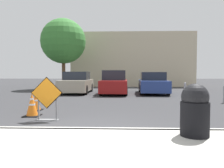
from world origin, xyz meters
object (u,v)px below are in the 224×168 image
at_px(road_closed_sign, 47,97).
at_px(trash_bin, 195,110).
at_px(bollard_second, 224,93).
at_px(parked_car_third, 153,84).
at_px(bollard_nearest, 185,92).
at_px(parked_car_second, 114,83).
at_px(parked_car_nearest, 77,83).
at_px(traffic_cone_second, 36,101).
at_px(traffic_cone_nearest, 32,105).

bearing_deg(road_closed_sign, trash_bin, -28.12).
height_order(road_closed_sign, bollard_second, road_closed_sign).
bearing_deg(parked_car_third, bollard_nearest, 102.62).
bearing_deg(road_closed_sign, parked_car_second, 78.42).
bearing_deg(bollard_nearest, parked_car_nearest, 140.69).
bearing_deg(parked_car_third, traffic_cone_second, 56.16).
bearing_deg(bollard_nearest, road_closed_sign, -141.59).
distance_m(parked_car_nearest, parked_car_third, 5.48).
bearing_deg(bollard_nearest, parked_car_second, 128.18).
bearing_deg(traffic_cone_nearest, traffic_cone_second, 105.54).
bearing_deg(traffic_cone_second, road_closed_sign, -60.04).
xyz_separation_m(parked_car_second, bollard_nearest, (3.54, -4.50, -0.22)).
relative_size(traffic_cone_nearest, trash_bin, 0.73).
xyz_separation_m(trash_bin, bollard_second, (3.51, 6.20, -0.21)).
distance_m(parked_car_second, bollard_nearest, 5.73).
relative_size(traffic_cone_nearest, parked_car_third, 0.18).
relative_size(parked_car_nearest, trash_bin, 3.99).
xyz_separation_m(traffic_cone_second, parked_car_third, (5.57, 7.34, 0.34)).
bearing_deg(trash_bin, road_closed_sign, 151.88).
relative_size(traffic_cone_second, bollard_nearest, 0.77).
xyz_separation_m(road_closed_sign, traffic_cone_nearest, (-0.72, 0.65, -0.33)).
xyz_separation_m(traffic_cone_nearest, bollard_nearest, (6.05, 3.58, 0.14)).
xyz_separation_m(traffic_cone_nearest, bollard_second, (7.92, 3.58, 0.08)).
distance_m(road_closed_sign, traffic_cone_second, 2.11).
distance_m(traffic_cone_nearest, bollard_nearest, 7.03).
relative_size(parked_car_nearest, parked_car_second, 1.02).
relative_size(traffic_cone_second, bollard_second, 0.88).
distance_m(parked_car_nearest, bollard_second, 9.64).
height_order(road_closed_sign, parked_car_third, parked_car_third).
distance_m(traffic_cone_second, bollard_second, 8.59).
height_order(road_closed_sign, bollard_nearest, road_closed_sign).
height_order(parked_car_nearest, parked_car_third, parked_car_nearest).
bearing_deg(traffic_cone_nearest, parked_car_nearest, 91.51).
relative_size(road_closed_sign, parked_car_third, 0.30).
distance_m(traffic_cone_second, parked_car_third, 9.22).
height_order(traffic_cone_second, parked_car_second, parked_car_second).
height_order(road_closed_sign, traffic_cone_nearest, road_closed_sign).
height_order(traffic_cone_nearest, bollard_nearest, bollard_nearest).
height_order(parked_car_third, bollard_nearest, parked_car_third).
relative_size(traffic_cone_nearest, parked_car_second, 0.19).
bearing_deg(parked_car_nearest, bollard_second, 148.09).
relative_size(parked_car_second, bollard_second, 4.81).
distance_m(traffic_cone_second, parked_car_second, 7.49).
relative_size(bollard_nearest, bollard_second, 1.14).
distance_m(parked_car_nearest, bollard_nearest, 8.12).
relative_size(parked_car_third, bollard_nearest, 4.42).
bearing_deg(traffic_cone_second, bollard_nearest, 20.77).
bearing_deg(parked_car_nearest, parked_car_third, 178.04).
relative_size(parked_car_nearest, bollard_nearest, 4.30).
bearing_deg(road_closed_sign, traffic_cone_nearest, 138.01).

